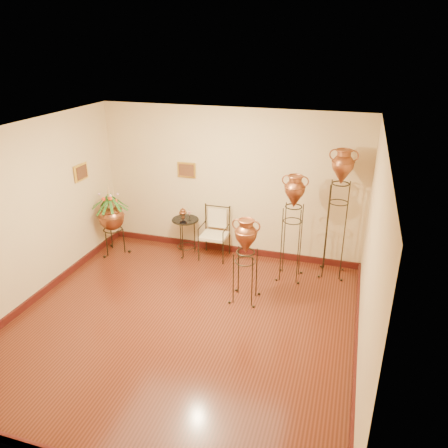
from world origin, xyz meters
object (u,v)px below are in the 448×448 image
(amphora_tall, at_px, (338,213))
(armchair, at_px, (214,234))
(planter_urn, at_px, (111,215))
(side_table, at_px, (186,236))
(amphora_mid, at_px, (292,227))

(amphora_tall, distance_m, armchair, 2.31)
(amphora_tall, bearing_deg, planter_urn, -174.88)
(side_table, bearing_deg, amphora_mid, -9.17)
(amphora_tall, relative_size, armchair, 2.32)
(armchair, xyz_separation_m, side_table, (-0.58, 0.00, -0.12))
(amphora_mid, bearing_deg, amphora_tall, 25.52)
(amphora_mid, bearing_deg, side_table, 170.83)
(amphora_mid, bearing_deg, armchair, 167.42)
(amphora_mid, height_order, armchair, amphora_mid)
(amphora_mid, relative_size, side_table, 2.06)
(amphora_tall, xyz_separation_m, planter_urn, (-4.15, -0.37, -0.38))
(amphora_tall, height_order, armchair, amphora_tall)
(planter_urn, distance_m, armchair, 2.00)
(armchair, height_order, side_table, armchair)
(planter_urn, bearing_deg, amphora_tall, 5.12)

